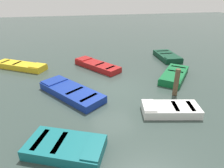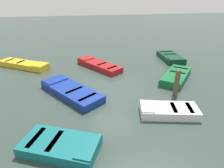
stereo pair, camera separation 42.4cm
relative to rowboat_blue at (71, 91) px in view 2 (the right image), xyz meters
The scene contains 9 objects.
ground_plane 2.42m from the rowboat_blue, ahead, with size 80.00×80.00×0.00m, color #33423D.
rowboat_blue is the anchor object (origin of this frame).
rowboat_green 6.92m from the rowboat_blue, ahead, with size 3.22×3.44×0.46m.
rowboat_white 5.39m from the rowboat_blue, 32.27° to the right, with size 2.87×1.75×0.46m.
rowboat_yellow 6.19m from the rowboat_blue, 124.82° to the left, with size 4.03×3.09×0.46m.
rowboat_dark_green 9.66m from the rowboat_blue, 29.90° to the left, with size 1.62×3.05×0.46m.
rowboat_teal 4.33m from the rowboat_blue, 94.18° to the right, with size 3.14×2.47×0.46m.
rowboat_red 4.44m from the rowboat_blue, 62.21° to the left, with size 3.21×3.89×0.46m.
mooring_piling_mid_right 5.88m from the rowboat_blue, 12.56° to the right, with size 0.27×0.27×1.55m, color brown.
Camera 2 is at (-1.87, -10.15, 5.30)m, focal length 31.10 mm.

